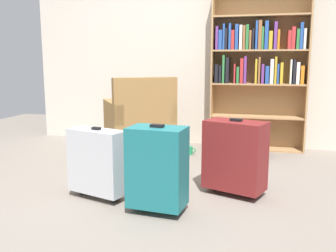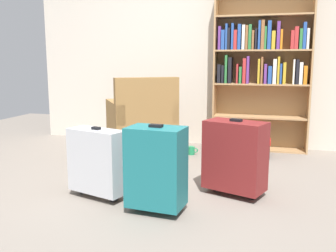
% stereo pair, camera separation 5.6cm
% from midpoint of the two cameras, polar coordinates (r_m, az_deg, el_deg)
% --- Properties ---
extents(ground_plane, '(7.94, 7.94, 0.00)m').
position_cam_midpoint_polar(ground_plane, '(3.03, -1.24, -10.84)').
color(ground_plane, slate).
extents(back_wall, '(4.53, 0.10, 2.60)m').
position_cam_midpoint_polar(back_wall, '(4.91, 5.93, 12.45)').
color(back_wall, beige).
rests_on(back_wall, ground).
extents(bookshelf, '(1.12, 0.26, 1.97)m').
position_cam_midpoint_polar(bookshelf, '(4.66, 14.33, 9.38)').
color(bookshelf, '#A87F51').
rests_on(bookshelf, ground).
extents(armchair, '(0.97, 0.97, 0.90)m').
position_cam_midpoint_polar(armchair, '(4.35, -3.65, -0.19)').
color(armchair, olive).
rests_on(armchair, ground).
extents(mug, '(0.12, 0.08, 0.10)m').
position_cam_midpoint_polar(mug, '(4.37, 3.95, -3.73)').
color(mug, '#1E7F4C').
rests_on(mug, ground).
extents(storage_box, '(0.44, 0.24, 0.20)m').
position_cam_midpoint_polar(storage_box, '(4.36, 12.79, -3.18)').
color(storage_box, black).
rests_on(storage_box, ground).
extents(suitcase_teal, '(0.42, 0.29, 0.64)m').
position_cam_midpoint_polar(suitcase_teal, '(2.66, -1.20, -6.24)').
color(suitcase_teal, '#19666B').
rests_on(suitcase_teal, ground).
extents(suitcase_dark_red, '(0.53, 0.40, 0.62)m').
position_cam_midpoint_polar(suitcase_dark_red, '(3.06, 10.66, -4.44)').
color(suitcase_dark_red, maroon).
rests_on(suitcase_dark_red, ground).
extents(suitcase_silver, '(0.51, 0.32, 0.57)m').
position_cam_midpoint_polar(suitcase_silver, '(3.00, -10.18, -5.26)').
color(suitcase_silver, '#B7BABF').
rests_on(suitcase_silver, ground).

